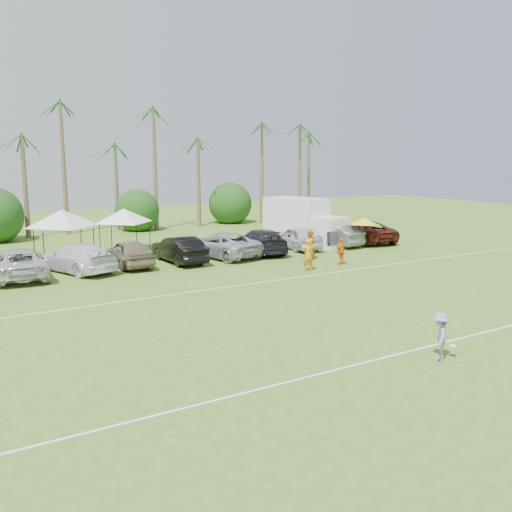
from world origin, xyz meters
TOP-DOWN VIEW (x-y plane):
  - ground at (0.00, 0.00)m, footprint 120.00×120.00m
  - field_lines at (0.00, 8.00)m, footprint 80.00×12.10m
  - palm_tree_4 at (-4.00, 38.00)m, footprint 2.40×2.40m
  - palm_tree_5 at (0.00, 38.00)m, footprint 2.40×2.40m
  - palm_tree_6 at (4.00, 38.00)m, footprint 2.40×2.40m
  - palm_tree_7 at (8.00, 38.00)m, footprint 2.40×2.40m
  - palm_tree_8 at (13.00, 38.00)m, footprint 2.40×2.40m
  - palm_tree_9 at (18.00, 38.00)m, footprint 2.40×2.40m
  - palm_tree_10 at (23.00, 38.00)m, footprint 2.40×2.40m
  - palm_tree_11 at (27.00, 38.00)m, footprint 2.40×2.40m
  - bush_tree_2 at (6.00, 39.00)m, footprint 4.00×4.00m
  - bush_tree_3 at (16.00, 39.00)m, footprint 4.00×4.00m
  - sideline_player_a at (8.22, 15.25)m, footprint 0.81×0.65m
  - sideline_player_b at (10.50, 18.13)m, footprint 1.17×1.06m
  - sideline_player_c at (11.16, 15.69)m, footprint 1.05×0.61m
  - box_truck at (14.47, 24.02)m, footprint 3.98×7.13m
  - canopy_tent_left at (-3.24, 26.49)m, footprint 4.75×4.75m
  - canopy_tent_right at (1.50, 28.32)m, footprint 4.30×4.30m
  - market_umbrella at (16.65, 19.73)m, footprint 2.02×2.02m
  - frisbee_player at (2.98, 0.91)m, footprint 1.26×1.15m
  - parked_car_2 at (-6.73, 22.11)m, footprint 3.36×6.29m
  - parked_car_3 at (-3.55, 22.08)m, footprint 4.13×6.25m
  - parked_car_4 at (-0.37, 22.10)m, footprint 2.10×4.98m
  - parked_car_5 at (2.82, 21.71)m, footprint 1.86×5.13m
  - parked_car_6 at (6.00, 22.00)m, footprint 3.98×6.50m
  - parked_car_7 at (9.18, 21.97)m, footprint 3.51×6.16m
  - parked_car_8 at (12.37, 22.00)m, footprint 2.70×5.18m
  - parked_car_9 at (15.55, 21.87)m, footprint 2.36×5.28m
  - parked_car_10 at (18.73, 21.93)m, footprint 3.64×6.39m

SIDE VIEW (x-z plane):
  - ground at x=0.00m, z-range 0.00..0.00m
  - field_lines at x=0.00m, z-range 0.00..0.01m
  - frisbee_player at x=2.98m, z-range 0.00..1.63m
  - parked_car_2 at x=-6.73m, z-range 0.00..1.68m
  - parked_car_3 at x=-3.55m, z-range 0.00..1.68m
  - parked_car_4 at x=-0.37m, z-range 0.00..1.68m
  - parked_car_5 at x=2.82m, z-range 0.00..1.68m
  - parked_car_6 at x=6.00m, z-range 0.00..1.68m
  - parked_car_7 at x=9.18m, z-range 0.00..1.68m
  - parked_car_8 at x=12.37m, z-range 0.00..1.68m
  - parked_car_9 at x=15.55m, z-range 0.00..1.68m
  - parked_car_10 at x=18.73m, z-range 0.00..1.68m
  - sideline_player_c at x=11.16m, z-range 0.00..1.69m
  - sideline_player_a at x=8.22m, z-range 0.00..1.92m
  - sideline_player_b at x=10.50m, z-range 0.00..1.96m
  - bush_tree_2 at x=6.00m, z-range -0.20..3.80m
  - bush_tree_3 at x=16.00m, z-range -0.20..3.80m
  - box_truck at x=14.47m, z-range 0.12..3.59m
  - market_umbrella at x=16.65m, z-range 0.89..3.14m
  - canopy_tent_right at x=1.50m, z-range 1.24..4.72m
  - canopy_tent_left at x=-3.24m, z-range 1.37..5.22m
  - palm_tree_4 at x=-4.00m, z-range 3.03..11.93m
  - palm_tree_8 at x=13.00m, z-range 3.03..11.93m
  - palm_tree_5 at x=0.00m, z-range 3.40..13.30m
  - palm_tree_9 at x=18.00m, z-range 3.40..13.30m
  - palm_tree_6 at x=4.00m, z-range 3.76..14.66m
  - palm_tree_10 at x=23.00m, z-range 3.76..14.66m
  - palm_tree_7 at x=8.00m, z-range 4.11..16.01m
  - palm_tree_11 at x=27.00m, z-range 4.11..16.01m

